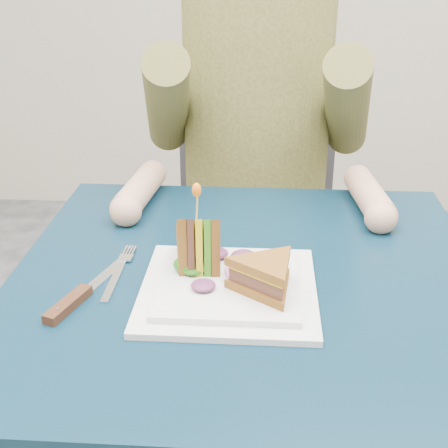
# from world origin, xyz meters

# --- Properties ---
(table) EXTENTS (0.75, 0.75, 0.73)m
(table) POSITION_xyz_m (0.00, 0.00, 0.65)
(table) COLOR black
(table) RESTS_ON ground
(chair) EXTENTS (0.42, 0.40, 0.93)m
(chair) POSITION_xyz_m (0.00, 0.66, 0.54)
(chair) COLOR #47474C
(chair) RESTS_ON ground
(diner) EXTENTS (0.54, 0.59, 0.74)m
(diner) POSITION_xyz_m (-0.00, 0.55, 0.91)
(diner) COLOR brown
(diner) RESTS_ON chair
(plate) EXTENTS (0.26, 0.26, 0.02)m
(plate) POSITION_xyz_m (-0.03, -0.06, 0.74)
(plate) COLOR white
(plate) RESTS_ON table
(sandwich_flat) EXTENTS (0.17, 0.17, 0.05)m
(sandwich_flat) POSITION_xyz_m (0.03, -0.09, 0.78)
(sandwich_flat) COLOR brown
(sandwich_flat) RESTS_ON plate
(sandwich_upright) EXTENTS (0.09, 0.14, 0.14)m
(sandwich_upright) POSITION_xyz_m (-0.08, -0.02, 0.78)
(sandwich_upright) COLOR brown
(sandwich_upright) RESTS_ON plate
(fork) EXTENTS (0.02, 0.18, 0.01)m
(fork) POSITION_xyz_m (-0.21, -0.02, 0.73)
(fork) COLOR silver
(fork) RESTS_ON table
(knife) EXTENTS (0.09, 0.22, 0.02)m
(knife) POSITION_xyz_m (-0.25, -0.10, 0.74)
(knife) COLOR silver
(knife) RESTS_ON table
(toothpick) EXTENTS (0.01, 0.01, 0.06)m
(toothpick) POSITION_xyz_m (-0.08, -0.02, 0.85)
(toothpick) COLOR tan
(toothpick) RESTS_ON sandwich_upright
(toothpick_frill) EXTENTS (0.01, 0.01, 0.02)m
(toothpick_frill) POSITION_xyz_m (-0.08, -0.02, 0.88)
(toothpick_frill) COLOR orange
(toothpick_frill) RESTS_ON sandwich_upright
(lettuce_spill) EXTENTS (0.15, 0.13, 0.02)m
(lettuce_spill) POSITION_xyz_m (-0.02, -0.05, 0.76)
(lettuce_spill) COLOR #337A14
(lettuce_spill) RESTS_ON plate
(onion_ring) EXTENTS (0.04, 0.04, 0.02)m
(onion_ring) POSITION_xyz_m (-0.01, -0.06, 0.77)
(onion_ring) COLOR #9E4C7A
(onion_ring) RESTS_ON plate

